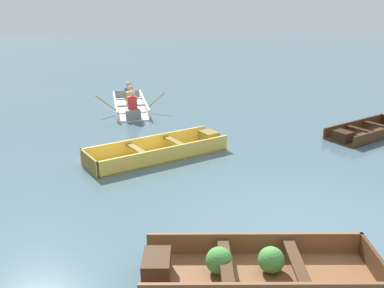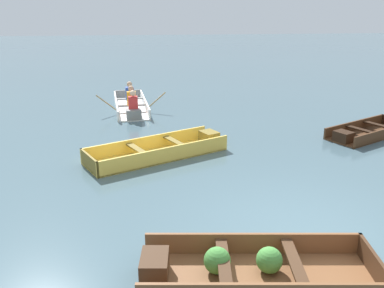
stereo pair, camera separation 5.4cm
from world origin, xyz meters
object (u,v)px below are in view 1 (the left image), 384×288
dinghy_wooden_brown_foreground (248,269)px  skiff_dark_varnish_near_moored (366,132)px  skiff_yellow_mid_moored (162,150)px  rowboat_white_with_crew (130,105)px

dinghy_wooden_brown_foreground → skiff_dark_varnish_near_moored: bearing=51.5°
dinghy_wooden_brown_foreground → skiff_yellow_mid_moored: size_ratio=0.93×
skiff_dark_varnish_near_moored → skiff_yellow_mid_moored: (-5.54, -0.94, 0.02)m
skiff_yellow_mid_moored → rowboat_white_with_crew: bearing=101.4°
skiff_yellow_mid_moored → rowboat_white_with_crew: size_ratio=1.06×
dinghy_wooden_brown_foreground → rowboat_white_with_crew: (-1.82, 9.22, 0.07)m
dinghy_wooden_brown_foreground → rowboat_white_with_crew: bearing=101.2°
skiff_dark_varnish_near_moored → rowboat_white_with_crew: 7.29m
skiff_yellow_mid_moored → rowboat_white_with_crew: (-0.88, 4.38, 0.09)m
skiff_dark_varnish_near_moored → rowboat_white_with_crew: bearing=151.9°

